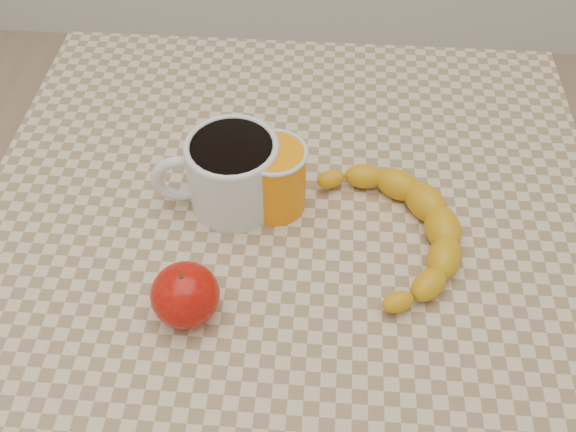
# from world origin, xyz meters

# --- Properties ---
(table) EXTENTS (0.80, 0.80, 0.75)m
(table) POSITION_xyz_m (0.00, 0.00, 0.66)
(table) COLOR beige
(table) RESTS_ON ground
(coffee_mug) EXTENTS (0.17, 0.13, 0.10)m
(coffee_mug) POSITION_xyz_m (-0.07, 0.04, 0.80)
(coffee_mug) COLOR silver
(coffee_mug) RESTS_ON table
(orange_juice_glass) EXTENTS (0.08, 0.08, 0.09)m
(orange_juice_glass) POSITION_xyz_m (-0.02, 0.04, 0.80)
(orange_juice_glass) COLOR orange
(orange_juice_glass) RESTS_ON table
(apple) EXTENTS (0.09, 0.09, 0.07)m
(apple) POSITION_xyz_m (-0.10, -0.13, 0.78)
(apple) COLOR #9D0705
(apple) RESTS_ON table
(banana) EXTENTS (0.31, 0.35, 0.04)m
(banana) POSITION_xyz_m (0.13, -0.01, 0.77)
(banana) COLOR gold
(banana) RESTS_ON table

